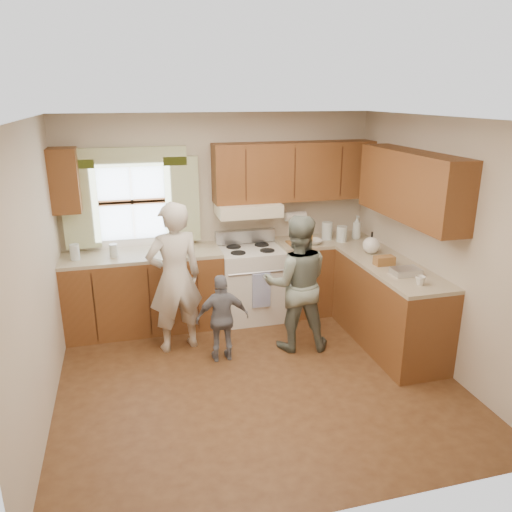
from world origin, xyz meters
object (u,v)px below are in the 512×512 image
object	(u,v)px
woman_left	(175,278)
woman_right	(296,283)
stove	(250,282)
child	(222,318)

from	to	relation	value
woman_left	woman_right	distance (m)	1.31
woman_left	woman_right	world-z (taller)	woman_left
stove	child	bearing A→B (deg)	-119.34
woman_left	child	distance (m)	0.68
stove	woman_left	distance (m)	1.20
stove	woman_left	world-z (taller)	woman_left
woman_right	child	distance (m)	0.88
woman_left	child	bearing A→B (deg)	126.24
woman_right	stove	bearing A→B (deg)	-61.33
child	woman_right	bearing A→B (deg)	-174.16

